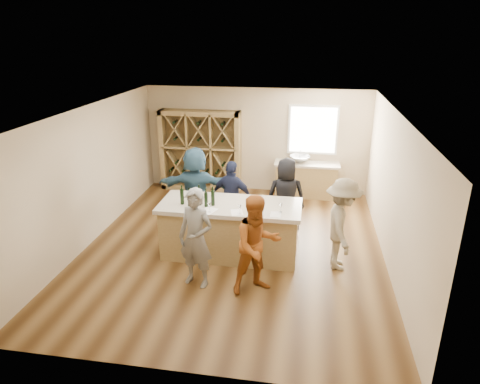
% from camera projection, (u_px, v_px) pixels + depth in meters
% --- Properties ---
extents(floor, '(6.00, 7.00, 0.10)m').
position_uv_depth(floor, '(234.00, 249.00, 8.85)').
color(floor, brown).
rests_on(floor, ground).
extents(ceiling, '(6.00, 7.00, 0.10)m').
position_uv_depth(ceiling, '(233.00, 109.00, 7.81)').
color(ceiling, white).
rests_on(ceiling, ground).
extents(wall_back, '(6.00, 0.10, 2.80)m').
position_uv_depth(wall_back, '(256.00, 140.00, 11.60)').
color(wall_back, '#C9B391').
rests_on(wall_back, ground).
extents(wall_front, '(6.00, 0.10, 2.80)m').
position_uv_depth(wall_front, '(180.00, 283.00, 5.06)').
color(wall_front, '#C9B391').
rests_on(wall_front, ground).
extents(wall_left, '(0.10, 7.00, 2.80)m').
position_uv_depth(wall_left, '(88.00, 175.00, 8.79)').
color(wall_left, '#C9B391').
rests_on(wall_left, ground).
extents(wall_right, '(0.10, 7.00, 2.80)m').
position_uv_depth(wall_right, '(396.00, 192.00, 7.87)').
color(wall_right, '#C9B391').
rests_on(wall_right, ground).
extents(window_frame, '(1.30, 0.06, 1.30)m').
position_uv_depth(window_frame, '(313.00, 130.00, 11.18)').
color(window_frame, white).
rests_on(window_frame, wall_back).
extents(window_pane, '(1.18, 0.01, 1.18)m').
position_uv_depth(window_pane, '(313.00, 130.00, 11.15)').
color(window_pane, white).
rests_on(window_pane, wall_back).
extents(wine_rack, '(2.20, 0.45, 2.20)m').
position_uv_depth(wine_rack, '(201.00, 151.00, 11.68)').
color(wine_rack, '#987B48').
rests_on(wine_rack, floor).
extents(back_counter_base, '(1.60, 0.58, 0.86)m').
position_uv_depth(back_counter_base, '(306.00, 181.00, 11.42)').
color(back_counter_base, '#987B48').
rests_on(back_counter_base, floor).
extents(back_counter_top, '(1.70, 0.62, 0.06)m').
position_uv_depth(back_counter_top, '(307.00, 164.00, 11.25)').
color(back_counter_top, '#C1B49E').
rests_on(back_counter_top, back_counter_base).
extents(sink, '(0.54, 0.54, 0.19)m').
position_uv_depth(sink, '(300.00, 159.00, 11.24)').
color(sink, silver).
rests_on(sink, back_counter_top).
extents(faucet, '(0.02, 0.02, 0.30)m').
position_uv_depth(faucet, '(300.00, 155.00, 11.38)').
color(faucet, silver).
rests_on(faucet, back_counter_top).
extents(tasting_counter_base, '(2.60, 1.00, 1.00)m').
position_uv_depth(tasting_counter_base, '(230.00, 231.00, 8.39)').
color(tasting_counter_base, '#987B48').
rests_on(tasting_counter_base, floor).
extents(tasting_counter_top, '(2.72, 1.12, 0.08)m').
position_uv_depth(tasting_counter_top, '(230.00, 206.00, 8.20)').
color(tasting_counter_top, '#C1B49E').
rests_on(tasting_counter_top, tasting_counter_base).
extents(wine_bottle_a, '(0.09, 0.09, 0.30)m').
position_uv_depth(wine_bottle_a, '(182.00, 197.00, 8.13)').
color(wine_bottle_a, black).
rests_on(wine_bottle_a, tasting_counter_top).
extents(wine_bottle_b, '(0.07, 0.07, 0.27)m').
position_uv_depth(wine_bottle_b, '(189.00, 199.00, 8.05)').
color(wine_bottle_b, black).
rests_on(wine_bottle_b, tasting_counter_top).
extents(wine_bottle_c, '(0.09, 0.09, 0.32)m').
position_uv_depth(wine_bottle_c, '(199.00, 197.00, 8.09)').
color(wine_bottle_c, black).
rests_on(wine_bottle_c, tasting_counter_top).
extents(wine_bottle_d, '(0.07, 0.07, 0.28)m').
position_uv_depth(wine_bottle_d, '(206.00, 200.00, 8.02)').
color(wine_bottle_d, black).
rests_on(wine_bottle_d, tasting_counter_top).
extents(wine_bottle_e, '(0.09, 0.09, 0.29)m').
position_uv_depth(wine_bottle_e, '(213.00, 198.00, 8.08)').
color(wine_bottle_e, black).
rests_on(wine_bottle_e, tasting_counter_top).
extents(wine_glass_a, '(0.07, 0.07, 0.20)m').
position_uv_depth(wine_glass_a, '(210.00, 207.00, 7.78)').
color(wine_glass_a, white).
rests_on(wine_glass_a, tasting_counter_top).
extents(wine_glass_b, '(0.07, 0.07, 0.17)m').
position_uv_depth(wine_glass_b, '(240.00, 210.00, 7.71)').
color(wine_glass_b, white).
rests_on(wine_glass_b, tasting_counter_top).
extents(wine_glass_c, '(0.08, 0.08, 0.17)m').
position_uv_depth(wine_glass_c, '(261.00, 211.00, 7.65)').
color(wine_glass_c, white).
rests_on(wine_glass_c, tasting_counter_top).
extents(wine_glass_d, '(0.08, 0.08, 0.18)m').
position_uv_depth(wine_glass_d, '(250.00, 204.00, 7.95)').
color(wine_glass_d, white).
rests_on(wine_glass_d, tasting_counter_top).
extents(wine_glass_e, '(0.08, 0.08, 0.16)m').
position_uv_depth(wine_glass_e, '(281.00, 208.00, 7.78)').
color(wine_glass_e, white).
rests_on(wine_glass_e, tasting_counter_top).
extents(tasting_menu_a, '(0.34, 0.39, 0.00)m').
position_uv_depth(tasting_menu_a, '(209.00, 211.00, 7.88)').
color(tasting_menu_a, white).
rests_on(tasting_menu_a, tasting_counter_top).
extents(tasting_menu_b, '(0.28, 0.34, 0.00)m').
position_uv_depth(tasting_menu_b, '(237.00, 212.00, 7.80)').
color(tasting_menu_b, white).
rests_on(tasting_menu_b, tasting_counter_top).
extents(tasting_menu_c, '(0.20, 0.27, 0.00)m').
position_uv_depth(tasting_menu_c, '(276.00, 214.00, 7.72)').
color(tasting_menu_c, white).
rests_on(tasting_menu_c, tasting_counter_top).
extents(person_near_left, '(0.76, 0.64, 1.77)m').
position_uv_depth(person_near_left, '(196.00, 238.00, 7.26)').
color(person_near_left, slate).
rests_on(person_near_left, floor).
extents(person_near_right, '(0.96, 0.83, 1.74)m').
position_uv_depth(person_near_right, '(257.00, 245.00, 7.07)').
color(person_near_right, '#994C19').
rests_on(person_near_right, floor).
extents(person_server, '(0.58, 1.15, 1.75)m').
position_uv_depth(person_server, '(342.00, 225.00, 7.80)').
color(person_server, gray).
rests_on(person_server, floor).
extents(person_far_mid, '(1.03, 0.68, 1.62)m').
position_uv_depth(person_far_mid, '(232.00, 197.00, 9.23)').
color(person_far_mid, '#191E38').
rests_on(person_far_mid, floor).
extents(person_far_right, '(0.89, 0.63, 1.70)m').
position_uv_depth(person_far_right, '(286.00, 197.00, 9.17)').
color(person_far_right, black).
rests_on(person_far_right, floor).
extents(person_far_left, '(1.76, 0.75, 1.86)m').
position_uv_depth(person_far_left, '(196.00, 188.00, 9.46)').
color(person_far_left, '#335972').
rests_on(person_far_left, floor).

